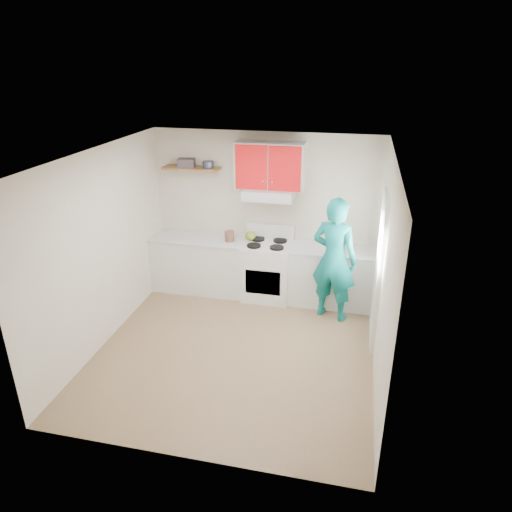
% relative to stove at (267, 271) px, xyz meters
% --- Properties ---
extents(floor, '(3.80, 3.80, 0.00)m').
position_rel_stove_xyz_m(floor, '(-0.10, -1.57, -0.46)').
color(floor, brown).
rests_on(floor, ground).
extents(ceiling, '(3.60, 3.80, 0.04)m').
position_rel_stove_xyz_m(ceiling, '(-0.10, -1.57, 2.14)').
color(ceiling, white).
rests_on(ceiling, floor).
extents(back_wall, '(3.60, 0.04, 2.60)m').
position_rel_stove_xyz_m(back_wall, '(-0.10, 0.32, 0.84)').
color(back_wall, beige).
rests_on(back_wall, floor).
extents(front_wall, '(3.60, 0.04, 2.60)m').
position_rel_stove_xyz_m(front_wall, '(-0.10, -3.47, 0.84)').
color(front_wall, beige).
rests_on(front_wall, floor).
extents(left_wall, '(0.04, 3.80, 2.60)m').
position_rel_stove_xyz_m(left_wall, '(-1.90, -1.57, 0.84)').
color(left_wall, beige).
rests_on(left_wall, floor).
extents(right_wall, '(0.04, 3.80, 2.60)m').
position_rel_stove_xyz_m(right_wall, '(1.70, -1.57, 0.84)').
color(right_wall, beige).
rests_on(right_wall, floor).
extents(door, '(0.05, 0.85, 2.05)m').
position_rel_stove_xyz_m(door, '(1.68, -0.88, 0.56)').
color(door, white).
rests_on(door, floor).
extents(door_glass, '(0.01, 0.55, 0.95)m').
position_rel_stove_xyz_m(door_glass, '(1.65, -0.88, 0.99)').
color(door_glass, white).
rests_on(door_glass, door).
extents(counter_left, '(1.52, 0.60, 0.90)m').
position_rel_stove_xyz_m(counter_left, '(-1.14, 0.02, -0.01)').
color(counter_left, silver).
rests_on(counter_left, floor).
extents(counter_right, '(1.32, 0.60, 0.90)m').
position_rel_stove_xyz_m(counter_right, '(1.04, 0.02, -0.01)').
color(counter_right, silver).
rests_on(counter_right, floor).
extents(stove, '(0.76, 0.65, 0.92)m').
position_rel_stove_xyz_m(stove, '(0.00, 0.00, 0.00)').
color(stove, white).
rests_on(stove, floor).
extents(range_hood, '(0.76, 0.44, 0.15)m').
position_rel_stove_xyz_m(range_hood, '(0.00, 0.10, 1.24)').
color(range_hood, silver).
rests_on(range_hood, back_wall).
extents(upper_cabinets, '(1.02, 0.33, 0.70)m').
position_rel_stove_xyz_m(upper_cabinets, '(0.00, 0.16, 1.66)').
color(upper_cabinets, red).
rests_on(upper_cabinets, back_wall).
extents(shelf, '(0.90, 0.30, 0.04)m').
position_rel_stove_xyz_m(shelf, '(-1.25, 0.18, 1.56)').
color(shelf, brown).
rests_on(shelf, back_wall).
extents(books, '(0.28, 0.22, 0.13)m').
position_rel_stove_xyz_m(books, '(-1.32, 0.14, 1.64)').
color(books, '#423A40').
rests_on(books, shelf).
extents(tin, '(0.19, 0.19, 0.10)m').
position_rel_stove_xyz_m(tin, '(-0.98, 0.17, 1.63)').
color(tin, '#333D4C').
rests_on(tin, shelf).
extents(kettle, '(0.20, 0.20, 0.15)m').
position_rel_stove_xyz_m(kettle, '(-0.30, 0.11, 0.54)').
color(kettle, olive).
rests_on(kettle, stove).
extents(crock, '(0.17, 0.17, 0.18)m').
position_rel_stove_xyz_m(crock, '(-0.61, -0.01, 0.53)').
color(crock, brown).
rests_on(crock, counter_left).
extents(cutting_board, '(0.39, 0.33, 0.02)m').
position_rel_stove_xyz_m(cutting_board, '(0.97, -0.03, 0.45)').
color(cutting_board, olive).
rests_on(cutting_board, counter_right).
extents(silicone_mat, '(0.39, 0.35, 0.01)m').
position_rel_stove_xyz_m(silicone_mat, '(1.40, -0.06, 0.44)').
color(silicone_mat, red).
rests_on(silicone_mat, counter_right).
extents(person, '(0.78, 0.64, 1.86)m').
position_rel_stove_xyz_m(person, '(1.07, -0.41, 0.47)').
color(person, '#0D7C79').
rests_on(person, floor).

